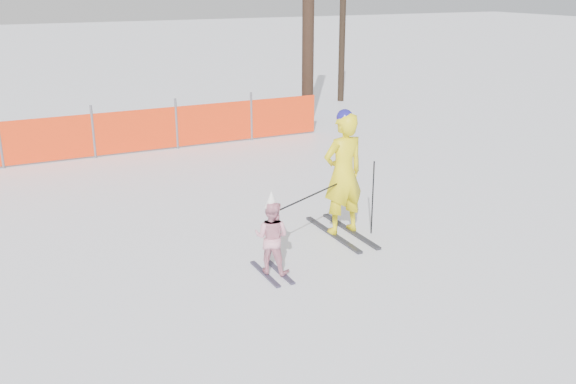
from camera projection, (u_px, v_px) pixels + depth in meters
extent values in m
plane|color=white|center=(303.00, 266.00, 9.37)|extent=(120.00, 120.00, 0.00)
cube|color=black|center=(333.00, 234.00, 10.51)|extent=(0.09, 1.70, 0.04)
cube|color=black|center=(350.00, 231.00, 10.65)|extent=(0.09, 1.70, 0.04)
imported|color=yellow|center=(343.00, 174.00, 10.26)|extent=(0.75, 0.52, 1.99)
sphere|color=navy|center=(345.00, 117.00, 9.97)|extent=(0.26, 0.26, 0.26)
cube|color=black|center=(265.00, 274.00, 9.10)|extent=(0.09, 0.91, 0.03)
cube|color=black|center=(279.00, 271.00, 9.19)|extent=(0.09, 0.91, 0.03)
imported|color=pink|center=(272.00, 237.00, 8.97)|extent=(0.65, 0.64, 1.06)
cone|color=white|center=(271.00, 199.00, 8.80)|extent=(0.19, 0.19, 0.24)
cylinder|color=black|center=(373.00, 198.00, 10.41)|extent=(0.02, 0.02, 1.24)
cylinder|color=black|center=(310.00, 196.00, 9.58)|extent=(1.46, 0.77, 0.02)
cylinder|color=#595960|center=(0.00, 141.00, 14.07)|extent=(0.06, 0.06, 1.25)
cylinder|color=#595960|center=(93.00, 132.00, 14.91)|extent=(0.06, 0.06, 1.25)
cylinder|color=#595960|center=(176.00, 124.00, 15.75)|extent=(0.06, 0.06, 1.25)
cylinder|color=#595960|center=(251.00, 116.00, 16.59)|extent=(0.06, 0.06, 1.25)
cylinder|color=black|center=(308.00, 7.00, 17.93)|extent=(0.34, 0.34, 6.53)
cylinder|color=black|center=(342.00, 25.00, 21.43)|extent=(0.21, 0.21, 5.14)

